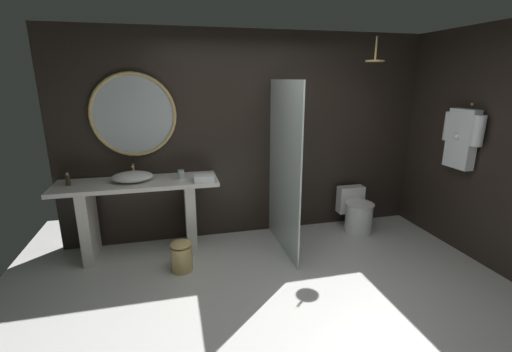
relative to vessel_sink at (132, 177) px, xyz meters
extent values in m
plane|color=silver|center=(1.48, -1.57, -0.95)|extent=(5.76, 5.76, 0.00)
cube|color=black|center=(1.48, 0.33, 0.35)|extent=(4.80, 0.10, 2.60)
cube|color=black|center=(3.83, -0.81, 0.35)|extent=(0.10, 2.47, 2.60)
cube|color=silver|center=(0.05, -0.02, -0.08)|extent=(1.81, 0.56, 0.05)
cube|color=silver|center=(-0.52, -0.02, -0.53)|extent=(0.12, 0.48, 0.85)
cube|color=silver|center=(0.62, -0.02, -0.53)|extent=(0.12, 0.48, 0.85)
ellipsoid|color=white|center=(0.00, 0.00, 0.00)|extent=(0.46, 0.38, 0.11)
cylinder|color=tan|center=(0.00, 0.17, 0.03)|extent=(0.02, 0.02, 0.16)
cylinder|color=tan|center=(0.00, 0.12, 0.10)|extent=(0.02, 0.10, 0.02)
cylinder|color=silver|center=(0.54, -0.03, 0.00)|extent=(0.08, 0.08, 0.10)
cylinder|color=#3D3323|center=(-0.67, 0.00, 0.00)|extent=(0.05, 0.05, 0.12)
cylinder|color=tan|center=(-0.67, 0.00, 0.07)|extent=(0.03, 0.03, 0.02)
torus|color=tan|center=(0.05, 0.24, 0.67)|extent=(0.97, 0.04, 0.97)
cylinder|color=#B2BCC1|center=(0.05, 0.25, 0.67)|extent=(0.90, 0.01, 0.90)
cube|color=silver|center=(1.72, -0.28, 0.06)|extent=(0.02, 1.13, 2.02)
cylinder|color=tan|center=(2.86, -0.16, 1.42)|extent=(0.02, 0.02, 0.27)
cylinder|color=tan|center=(2.86, -0.16, 1.27)|extent=(0.22, 0.22, 0.02)
sphere|color=tan|center=(3.76, -0.75, 0.80)|extent=(0.04, 0.04, 0.04)
cube|color=white|center=(3.69, -0.75, 0.41)|extent=(0.12, 0.35, 0.68)
cylinder|color=white|center=(3.69, -0.95, 0.53)|extent=(0.13, 0.13, 0.34)
cylinder|color=white|center=(3.69, -0.55, 0.53)|extent=(0.13, 0.13, 0.34)
sphere|color=white|center=(3.62, -0.75, 0.44)|extent=(0.07, 0.07, 0.07)
cylinder|color=white|center=(2.85, -0.12, -0.75)|extent=(0.36, 0.36, 0.41)
ellipsoid|color=white|center=(2.85, -0.12, -0.53)|extent=(0.38, 0.41, 0.02)
cube|color=white|center=(2.85, 0.13, -0.56)|extent=(0.36, 0.15, 0.37)
cylinder|color=tan|center=(0.48, -0.54, -0.81)|extent=(0.23, 0.23, 0.28)
ellipsoid|color=tan|center=(0.48, -0.54, -0.64)|extent=(0.23, 0.23, 0.07)
cube|color=white|center=(0.79, -0.20, -0.02)|extent=(0.24, 0.18, 0.07)
camera|label=1|loc=(0.46, -4.03, 1.08)|focal=24.40mm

